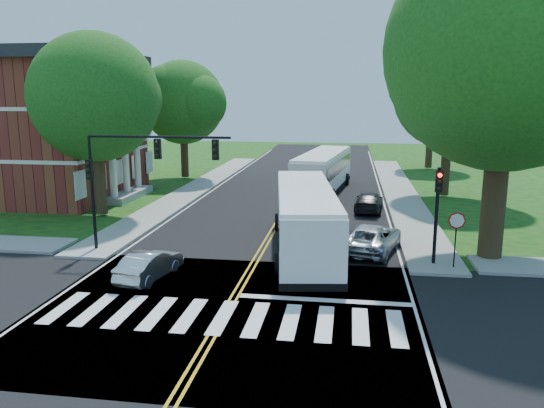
% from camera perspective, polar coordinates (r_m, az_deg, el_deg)
% --- Properties ---
extents(ground, '(140.00, 140.00, 0.00)m').
position_cam_1_polar(ground, '(19.62, -4.98, -11.47)').
color(ground, '#124210').
rests_on(ground, ground).
extents(road, '(14.00, 96.00, 0.01)m').
position_cam_1_polar(road, '(36.61, 1.51, -0.46)').
color(road, black).
rests_on(road, ground).
extents(cross_road, '(60.00, 12.00, 0.01)m').
position_cam_1_polar(cross_road, '(19.62, -4.98, -11.46)').
color(cross_road, black).
rests_on(cross_road, ground).
extents(center_line, '(0.36, 70.00, 0.01)m').
position_cam_1_polar(center_line, '(40.50, 2.19, 0.73)').
color(center_line, gold).
rests_on(center_line, road).
extents(edge_line_w, '(0.12, 70.00, 0.01)m').
position_cam_1_polar(edge_line_w, '(41.77, -7.12, 0.98)').
color(edge_line_w, silver).
rests_on(edge_line_w, road).
extents(edge_line_e, '(0.12, 70.00, 0.01)m').
position_cam_1_polar(edge_line_e, '(40.35, 11.84, 0.44)').
color(edge_line_e, silver).
rests_on(edge_line_e, road).
extents(crosswalk, '(12.60, 3.00, 0.01)m').
position_cam_1_polar(crosswalk, '(19.17, -5.33, -12.01)').
color(crosswalk, silver).
rests_on(crosswalk, road).
extents(stop_bar, '(6.60, 0.40, 0.01)m').
position_cam_1_polar(stop_bar, '(20.64, 5.73, -10.25)').
color(stop_bar, silver).
rests_on(stop_bar, road).
extents(sidewalk_nw, '(2.60, 40.00, 0.15)m').
position_cam_1_polar(sidewalk_nw, '(45.01, -7.95, 1.81)').
color(sidewalk_nw, gray).
rests_on(sidewalk_nw, ground).
extents(sidewalk_ne, '(2.60, 40.00, 0.15)m').
position_cam_1_polar(sidewalk_ne, '(43.40, 13.60, 1.22)').
color(sidewalk_ne, gray).
rests_on(sidewalk_ne, ground).
extents(tree_ne_big, '(10.80, 10.80, 14.91)m').
position_cam_1_polar(tree_ne_big, '(26.47, 23.94, 14.87)').
color(tree_ne_big, '#362715').
rests_on(tree_ne_big, ground).
extents(tree_west_near, '(8.00, 8.00, 11.40)m').
position_cam_1_polar(tree_west_near, '(35.26, -18.51, 10.80)').
color(tree_west_near, '#362715').
rests_on(tree_west_near, ground).
extents(tree_west_far, '(7.60, 7.60, 10.67)m').
position_cam_1_polar(tree_west_far, '(49.94, -9.57, 10.71)').
color(tree_west_far, '#362715').
rests_on(tree_west_far, ground).
extents(tree_east_mid, '(8.40, 8.40, 11.93)m').
position_cam_1_polar(tree_east_mid, '(42.16, 18.65, 11.29)').
color(tree_east_mid, '#362715').
rests_on(tree_east_mid, ground).
extents(tree_east_far, '(7.20, 7.20, 10.34)m').
position_cam_1_polar(tree_east_far, '(58.13, 16.82, 10.36)').
color(tree_east_far, '#362715').
rests_on(tree_east_far, ground).
extents(brick_building, '(20.00, 13.00, 10.80)m').
position_cam_1_polar(brick_building, '(45.85, -26.75, 7.59)').
color(brick_building, maroon).
rests_on(brick_building, ground).
extents(signal_nw, '(7.15, 0.46, 5.66)m').
position_cam_1_polar(signal_nw, '(26.23, -14.43, 4.03)').
color(signal_nw, black).
rests_on(signal_nw, ground).
extents(signal_ne, '(0.30, 0.46, 4.40)m').
position_cam_1_polar(signal_ne, '(24.75, 17.36, 0.11)').
color(signal_ne, black).
rests_on(signal_ne, ground).
extents(stop_sign, '(0.76, 0.08, 2.53)m').
position_cam_1_polar(stop_sign, '(24.64, 19.23, -2.29)').
color(stop_sign, black).
rests_on(stop_sign, ground).
extents(bus_lead, '(4.38, 12.62, 3.20)m').
position_cam_1_polar(bus_lead, '(26.37, 3.59, -1.50)').
color(bus_lead, white).
rests_on(bus_lead, road).
extents(bus_follow, '(4.31, 12.64, 3.21)m').
position_cam_1_polar(bus_follow, '(42.61, 5.52, 3.53)').
color(bus_follow, white).
rests_on(bus_follow, road).
extents(hatchback, '(1.92, 3.88, 1.22)m').
position_cam_1_polar(hatchback, '(23.23, -13.00, -6.37)').
color(hatchback, silver).
rests_on(hatchback, road).
extents(suv, '(3.55, 5.42, 1.38)m').
position_cam_1_polar(suv, '(26.89, 10.63, -3.61)').
color(suv, silver).
rests_on(suv, road).
extents(dark_sedan, '(2.19, 4.51, 1.26)m').
position_cam_1_polar(dark_sedan, '(36.22, 10.39, 0.25)').
color(dark_sedan, black).
rests_on(dark_sedan, road).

